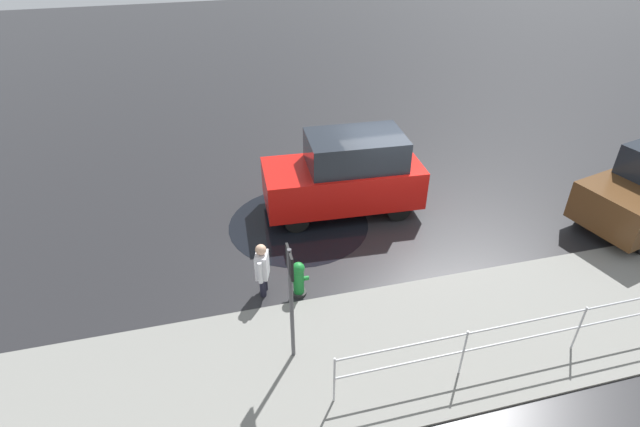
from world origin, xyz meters
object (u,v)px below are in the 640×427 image
at_px(pedestrian, 262,267).
at_px(fire_hydrant, 299,279).
at_px(sign_post, 291,290).
at_px(moving_hatchback, 346,174).

bearing_deg(pedestrian, fire_hydrant, 162.48).
xyz_separation_m(pedestrian, sign_post, (-0.25, 1.79, 0.90)).
xyz_separation_m(moving_hatchback, pedestrian, (2.53, 2.65, -0.34)).
height_order(fire_hydrant, pedestrian, pedestrian).
bearing_deg(moving_hatchback, sign_post, 62.81).
relative_size(pedestrian, sign_post, 0.51).
distance_m(moving_hatchback, fire_hydrant, 3.46).
distance_m(moving_hatchback, sign_post, 5.02).
distance_m(fire_hydrant, sign_post, 2.01).
distance_m(moving_hatchback, pedestrian, 3.68).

